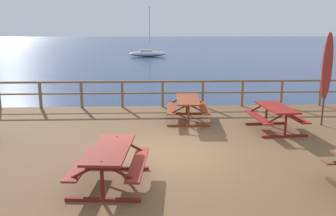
{
  "coord_description": "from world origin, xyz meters",
  "views": [
    {
      "loc": [
        -0.42,
        -8.29,
        3.82
      ],
      "look_at": [
        0.0,
        0.87,
        1.8
      ],
      "focal_mm": 36.94,
      "sensor_mm": 36.0,
      "label": 1
    }
  ],
  "objects_px": {
    "picnic_table_front_left": "(188,104)",
    "picnic_table_front_right": "(110,158)",
    "patio_umbrella_tall_front": "(327,67)",
    "picnic_table_mid_right": "(276,113)",
    "sailboat_distant": "(148,53)"
  },
  "relations": [
    {
      "from": "picnic_table_mid_right",
      "to": "patio_umbrella_tall_front",
      "type": "relative_size",
      "value": 0.63
    },
    {
      "from": "patio_umbrella_tall_front",
      "to": "sailboat_distant",
      "type": "distance_m",
      "value": 45.09
    },
    {
      "from": "picnic_table_mid_right",
      "to": "sailboat_distant",
      "type": "height_order",
      "value": "sailboat_distant"
    },
    {
      "from": "picnic_table_front_left",
      "to": "sailboat_distant",
      "type": "distance_m",
      "value": 43.75
    },
    {
      "from": "picnic_table_front_right",
      "to": "picnic_table_front_left",
      "type": "height_order",
      "value": "same"
    },
    {
      "from": "picnic_table_front_left",
      "to": "sailboat_distant",
      "type": "relative_size",
      "value": 0.28
    },
    {
      "from": "picnic_table_front_left",
      "to": "patio_umbrella_tall_front",
      "type": "distance_m",
      "value": 4.67
    },
    {
      "from": "picnic_table_front_left",
      "to": "picnic_table_front_right",
      "type": "bearing_deg",
      "value": -112.07
    },
    {
      "from": "picnic_table_mid_right",
      "to": "patio_umbrella_tall_front",
      "type": "xyz_separation_m",
      "value": [
        1.76,
        0.53,
        1.37
      ]
    },
    {
      "from": "picnic_table_front_right",
      "to": "picnic_table_mid_right",
      "type": "relative_size",
      "value": 1.04
    },
    {
      "from": "picnic_table_front_right",
      "to": "patio_umbrella_tall_front",
      "type": "distance_m",
      "value": 7.83
    },
    {
      "from": "picnic_table_front_right",
      "to": "picnic_table_front_left",
      "type": "relative_size",
      "value": 0.92
    },
    {
      "from": "picnic_table_front_right",
      "to": "sailboat_distant",
      "type": "relative_size",
      "value": 0.26
    },
    {
      "from": "picnic_table_front_right",
      "to": "picnic_table_mid_right",
      "type": "xyz_separation_m",
      "value": [
        4.69,
        3.7,
        -0.0
      ]
    },
    {
      "from": "patio_umbrella_tall_front",
      "to": "picnic_table_mid_right",
      "type": "bearing_deg",
      "value": -163.35
    }
  ]
}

